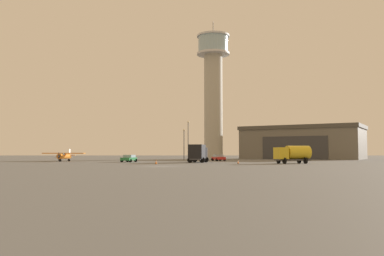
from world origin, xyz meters
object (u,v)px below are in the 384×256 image
Objects in this scene: traffic_cone_near_left at (156,162)px; airplane_orange at (64,156)px; truck_box_black at (198,153)px; control_tower at (213,85)px; light_post_west at (184,141)px; car_red at (218,157)px; light_post_north at (188,137)px; traffic_cone_near_right at (238,162)px; truck_fuel_tanker_yellow at (293,154)px; car_green at (129,158)px.

airplane_orange is at bearing 136.59° from traffic_cone_near_left.
airplane_orange is at bearing 83.07° from truck_box_black.
control_tower is 5.28× the size of light_post_west.
truck_box_black reaches higher than car_red.
light_post_north is 17.38× the size of traffic_cone_near_right.
truck_box_black is 16.99m from truck_fuel_tanker_yellow.
truck_box_black is at bearing -96.49° from control_tower.
car_green is 31.43m from light_post_north.
control_tower reaches higher than light_post_north.
light_post_west is (-3.17, 24.44, 2.76)m from truck_box_black.
truck_box_black is 15.02m from car_red.
control_tower is at bearing 4.67° from truck_box_black.
control_tower reaches higher than airplane_orange.
car_green is at bearing -110.28° from light_post_north.
airplane_orange is 11.93× the size of traffic_cone_near_left.
control_tower is 54.66× the size of traffic_cone_near_left.
truck_box_black is at bearing -85.95° from light_post_north.
car_green is at bearing 86.04° from truck_box_black.
truck_box_black is at bearing 132.65° from traffic_cone_near_right.
traffic_cone_near_right is (9.69, -31.52, -4.26)m from light_post_west.
car_red is 6.37× the size of traffic_cone_near_left.
truck_fuel_tanker_yellow is at bearing -102.82° from truck_box_black.
light_post_west reaches higher than car_red.
light_post_west is (23.90, 15.60, 3.35)m from airplane_orange.
light_post_west reaches higher than car_green.
truck_fuel_tanker_yellow reaches higher than car_red.
airplane_orange is at bearing -98.97° from car_green.
traffic_cone_near_left is (-3.39, -35.00, -4.18)m from light_post_west.
traffic_cone_near_left is 1.25× the size of traffic_cone_near_right.
car_green is (14.01, -5.31, -0.45)m from airplane_orange.
traffic_cone_near_left reaches higher than traffic_cone_near_right.
truck_box_black reaches higher than truck_fuel_tanker_yellow.
airplane_orange is 14.99m from car_green.
traffic_cone_near_right is (1.79, -48.71, -20.82)m from control_tower.
light_post_north is 43.73m from traffic_cone_near_left.
car_green is 22.27m from traffic_cone_near_right.
airplane_orange is (-31.80, -32.79, -19.92)m from control_tower.
truck_fuel_tanker_yellow is (42.59, -15.75, 0.46)m from airplane_orange.
car_green is 15.52m from traffic_cone_near_left.
control_tower is 46.14m from truck_box_black.
traffic_cone_near_left is at bearing -95.53° from light_post_west.
airplane_orange is 14.90× the size of traffic_cone_near_right.
control_tower reaches higher than traffic_cone_near_right.
traffic_cone_near_right is (-9.00, -0.18, -1.36)m from truck_fuel_tanker_yellow.
car_green reaches higher than traffic_cone_near_left.
control_tower is 34.09m from car_red.
truck_box_black is (-4.73, -41.63, -19.32)m from control_tower.
airplane_orange is 1.28× the size of truck_box_black.
control_tower is at bearing 139.34° from airplane_orange.
light_post_north is at bearing 83.98° from light_post_west.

